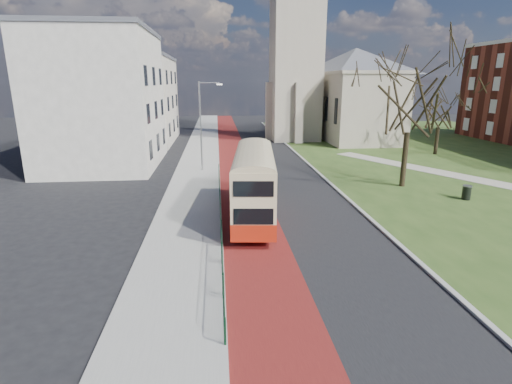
{
  "coord_description": "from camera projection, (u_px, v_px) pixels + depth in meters",
  "views": [
    {
      "loc": [
        -3.04,
        -18.86,
        8.14
      ],
      "look_at": [
        -0.89,
        3.1,
        2.0
      ],
      "focal_mm": 28.0,
      "sensor_mm": 36.0,
      "label": 1
    }
  ],
  "objects": [
    {
      "name": "grass_green",
      "position": [
        481.0,
        157.0,
        44.08
      ],
      "size": [
        40.0,
        80.0,
        0.04
      ],
      "primitive_type": "cube",
      "color": "#2C4819",
      "rests_on": "ground"
    },
    {
      "name": "bus_lane",
      "position": [
        236.0,
        166.0,
        39.62
      ],
      "size": [
        3.4,
        120.0,
        0.01
      ],
      "primitive_type": "cube",
      "color": "#591414",
      "rests_on": "ground"
    },
    {
      "name": "streetlamp",
      "position": [
        202.0,
        122.0,
        36.17
      ],
      "size": [
        2.13,
        0.18,
        8.0
      ],
      "color": "gray",
      "rests_on": "pavement_west"
    },
    {
      "name": "pavement_west",
      "position": [
        198.0,
        166.0,
        39.24
      ],
      "size": [
        4.0,
        120.0,
        0.12
      ],
      "primitive_type": "cube",
      "color": "gray",
      "rests_on": "ground"
    },
    {
      "name": "bus",
      "position": [
        254.0,
        181.0,
        23.94
      ],
      "size": [
        3.26,
        10.04,
        4.12
      ],
      "rotation": [
        0.0,
        0.0,
        -0.1
      ],
      "color": "#AF2410",
      "rests_on": "ground"
    },
    {
      "name": "gothic_church",
      "position": [
        329.0,
        43.0,
        54.65
      ],
      "size": [
        16.38,
        18.0,
        40.0
      ],
      "color": "#A09381",
      "rests_on": "ground"
    },
    {
      "name": "kerb_west",
      "position": [
        218.0,
        166.0,
        39.43
      ],
      "size": [
        0.25,
        120.0,
        0.13
      ],
      "primitive_type": "cube",
      "color": "#999993",
      "rests_on": "ground"
    },
    {
      "name": "footpath",
      "position": [
        506.0,
        186.0,
        32.0
      ],
      "size": [
        18.84,
        32.82,
        0.03
      ],
      "primitive_type": "cube",
      "rotation": [
        0.0,
        0.0,
        0.49
      ],
      "color": "#9E998C",
      "rests_on": "grass_green"
    },
    {
      "name": "road_carriageway",
      "position": [
        263.0,
        166.0,
        39.87
      ],
      "size": [
        9.0,
        120.0,
        0.01
      ],
      "primitive_type": "cube",
      "color": "black",
      "rests_on": "ground"
    },
    {
      "name": "street_block_far",
      "position": [
        135.0,
        99.0,
        54.13
      ],
      "size": [
        10.3,
        16.3,
        11.5
      ],
      "color": "beige",
      "rests_on": "ground"
    },
    {
      "name": "winter_tree_far",
      "position": [
        441.0,
        106.0,
        44.53
      ],
      "size": [
        6.33,
        6.33,
        7.83
      ],
      "rotation": [
        0.0,
        0.0,
        0.22
      ],
      "color": "black",
      "rests_on": "grass_green"
    },
    {
      "name": "litter_bin",
      "position": [
        467.0,
        192.0,
        28.19
      ],
      "size": [
        0.77,
        0.77,
        1.02
      ],
      "rotation": [
        0.0,
        0.0,
        -0.25
      ],
      "color": "black",
      "rests_on": "grass_green"
    },
    {
      "name": "ground",
      "position": [
        279.0,
        245.0,
        20.55
      ],
      "size": [
        160.0,
        160.0,
        0.0
      ],
      "primitive_type": "plane",
      "color": "black",
      "rests_on": "ground"
    },
    {
      "name": "winter_tree_near",
      "position": [
        412.0,
        88.0,
        29.93
      ],
      "size": [
        8.9,
        8.9,
        11.01
      ],
      "rotation": [
        0.0,
        0.0,
        0.21
      ],
      "color": "black",
      "rests_on": "grass_green"
    },
    {
      "name": "pedestrian_railing",
      "position": [
        221.0,
        212.0,
        23.96
      ],
      "size": [
        0.07,
        24.0,
        1.12
      ],
      "color": "#0D3A1E",
      "rests_on": "ground"
    },
    {
      "name": "kerb_east",
      "position": [
        304.0,
        160.0,
        42.2
      ],
      "size": [
        0.25,
        80.0,
        0.13
      ],
      "primitive_type": "cube",
      "color": "#999993",
      "rests_on": "ground"
    },
    {
      "name": "street_block_near",
      "position": [
        102.0,
        99.0,
        38.59
      ],
      "size": [
        10.3,
        14.3,
        13.0
      ],
      "color": "beige",
      "rests_on": "ground"
    }
  ]
}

